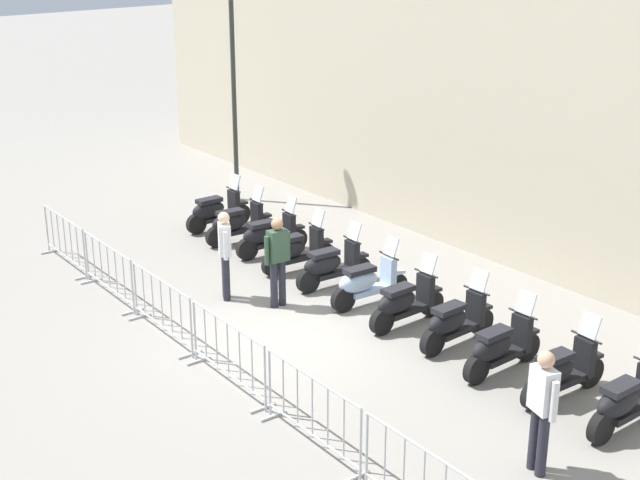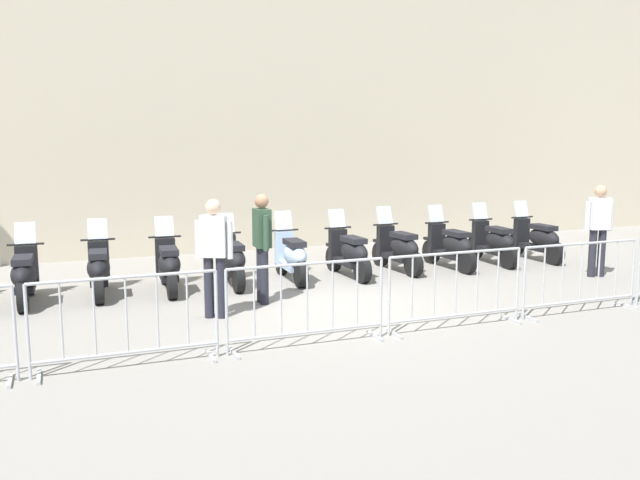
{
  "view_description": "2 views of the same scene",
  "coord_description": "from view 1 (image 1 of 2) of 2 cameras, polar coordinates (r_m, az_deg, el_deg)",
  "views": [
    {
      "loc": [
        10.14,
        -9.79,
        6.65
      ],
      "look_at": [
        -0.61,
        1.6,
        1.14
      ],
      "focal_mm": 49.52,
      "sensor_mm": 36.0,
      "label": 1
    },
    {
      "loc": [
        -5.38,
        -8.47,
        2.56
      ],
      "look_at": [
        0.46,
        1.14,
        0.85
      ],
      "focal_mm": 37.06,
      "sensor_mm": 36.0,
      "label": 2
    }
  ],
  "objects": [
    {
      "name": "motorcycle_3",
      "position": [
        18.09,
        -1.59,
        -0.67
      ],
      "size": [
        0.71,
        1.71,
        1.24
      ],
      "color": "black",
      "rests_on": "ground"
    },
    {
      "name": "motorcycle_4",
      "position": [
        17.28,
        0.71,
        -1.64
      ],
      "size": [
        0.69,
        1.71,
        1.24
      ],
      "color": "black",
      "rests_on": "ground"
    },
    {
      "name": "barrier_segment_3",
      "position": [
        13.68,
        -5.97,
        -7.34
      ],
      "size": [
        2.06,
        0.76,
        1.07
      ],
      "color": "#B2B5B7",
      "rests_on": "ground"
    },
    {
      "name": "motorcycle_7",
      "position": [
        15.02,
        8.72,
        -5.23
      ],
      "size": [
        0.59,
        1.72,
        1.24
      ],
      "color": "black",
      "rests_on": "ground"
    },
    {
      "name": "motorcycle_6",
      "position": [
        15.66,
        5.48,
        -4.03
      ],
      "size": [
        0.61,
        1.72,
        1.24
      ],
      "color": "black",
      "rests_on": "ground"
    },
    {
      "name": "motorcycle_10",
      "position": [
        13.18,
        19.18,
        -9.84
      ],
      "size": [
        0.63,
        1.72,
        1.24
      ],
      "color": "black",
      "rests_on": "ground"
    },
    {
      "name": "barrier_segment_1",
      "position": [
        17.25,
        -13.49,
        -2.0
      ],
      "size": [
        2.06,
        0.76,
        1.07
      ],
      "color": "#B2B5B7",
      "rests_on": "ground"
    },
    {
      "name": "barrier_segment_0",
      "position": [
        19.15,
        -16.15,
        -0.08
      ],
      "size": [
        2.06,
        0.76,
        1.07
      ],
      "color": "#B2B5B7",
      "rests_on": "ground"
    },
    {
      "name": "barrier_segment_2",
      "position": [
        15.41,
        -10.18,
        -4.37
      ],
      "size": [
        2.06,
        0.76,
        1.07
      ],
      "color": "#B2B5B7",
      "rests_on": "ground"
    },
    {
      "name": "motorcycle_2",
      "position": [
        19.0,
        -3.33,
        0.3
      ],
      "size": [
        0.71,
        1.71,
        1.24
      ],
      "color": "black",
      "rests_on": "ground"
    },
    {
      "name": "officer_by_barriers",
      "position": [
        16.23,
        -2.76,
        -1.09
      ],
      "size": [
        0.28,
        0.54,
        1.73
      ],
      "color": "#23232D",
      "rests_on": "ground"
    },
    {
      "name": "officer_mid_plaza",
      "position": [
        16.65,
        -6.17,
        -0.66
      ],
      "size": [
        0.46,
        0.39,
        1.73
      ],
      "color": "#23232D",
      "rests_on": "ground"
    },
    {
      "name": "officer_near_row_end",
      "position": [
        11.69,
        14.15,
        -10.3
      ],
      "size": [
        0.51,
        0.35,
        1.73
      ],
      "color": "#23232D",
      "rests_on": "ground"
    },
    {
      "name": "motorcycle_9",
      "position": [
        13.73,
        15.3,
        -8.21
      ],
      "size": [
        0.68,
        1.71,
        1.24
      ],
      "color": "black",
      "rests_on": "ground"
    },
    {
      "name": "motorcycle_0",
      "position": [
        20.78,
        -6.76,
        1.89
      ],
      "size": [
        0.6,
        1.72,
        1.24
      ],
      "color": "black",
      "rests_on": "ground"
    },
    {
      "name": "barrier_segment_4",
      "position": [
        12.09,
        -0.5,
        -11.08
      ],
      "size": [
        2.06,
        0.76,
        1.07
      ],
      "color": "#B2B5B7",
      "rests_on": "ground"
    },
    {
      "name": "motorcycle_1",
      "position": [
        19.83,
        -5.38,
        1.08
      ],
      "size": [
        0.68,
        1.71,
        1.24
      ],
      "color": "black",
      "rests_on": "ground"
    },
    {
      "name": "motorcycle_5",
      "position": [
        16.47,
        3.03,
        -2.76
      ],
      "size": [
        0.69,
        1.71,
        1.24
      ],
      "color": "black",
      "rests_on": "ground"
    },
    {
      "name": "street_lamp",
      "position": [
        22.52,
        -5.62,
        10.53
      ],
      "size": [
        0.36,
        0.36,
        5.28
      ],
      "color": "#2D332D",
      "rests_on": "ground"
    },
    {
      "name": "motorcycle_8",
      "position": [
        14.27,
        11.56,
        -6.79
      ],
      "size": [
        0.61,
        1.72,
        1.24
      ],
      "color": "black",
      "rests_on": "ground"
    },
    {
      "name": "ground_plane",
      "position": [
        15.58,
        -2.42,
        -5.91
      ],
      "size": [
        120.0,
        120.0,
        0.0
      ],
      "primitive_type": "plane",
      "color": "gray"
    }
  ]
}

